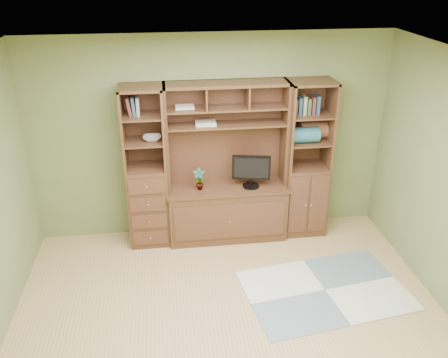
{
  "coord_description": "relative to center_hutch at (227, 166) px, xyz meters",
  "views": [
    {
      "loc": [
        -0.57,
        -3.6,
        3.42
      ],
      "look_at": [
        0.06,
        1.2,
        1.1
      ],
      "focal_mm": 38.0,
      "sensor_mm": 36.0,
      "label": 1
    }
  ],
  "objects": [
    {
      "name": "orchid",
      "position": [
        -0.36,
        -0.03,
        -0.15
      ],
      "size": [
        0.15,
        0.1,
        0.29
      ],
      "primitive_type": "imported",
      "color": "#A95339",
      "rests_on": "center_hutch"
    },
    {
      "name": "left_tower",
      "position": [
        -1.0,
        0.04,
        0.0
      ],
      "size": [
        0.5,
        0.45,
        2.05
      ],
      "primitive_type": "cube",
      "color": "#4B2D1A",
      "rests_on": "ground"
    },
    {
      "name": "bowl",
      "position": [
        -0.91,
        0.04,
        0.39
      ],
      "size": [
        0.22,
        0.22,
        0.05
      ],
      "primitive_type": "imported",
      "color": "beige",
      "rests_on": "left_tower"
    },
    {
      "name": "magazines",
      "position": [
        -0.25,
        0.09,
        0.53
      ],
      "size": [
        0.25,
        0.18,
        0.04
      ],
      "primitive_type": "cube",
      "color": "beige",
      "rests_on": "center_hutch"
    },
    {
      "name": "center_hutch",
      "position": [
        0.0,
        0.0,
        0.0
      ],
      "size": [
        1.54,
        0.53,
        2.05
      ],
      "primitive_type": "cube",
      "color": "#4B2D1A",
      "rests_on": "ground"
    },
    {
      "name": "blanket_teal",
      "position": [
        0.97,
        -0.01,
        0.36
      ],
      "size": [
        0.34,
        0.2,
        0.2
      ],
      "primitive_type": "cube",
      "color": "#275B67",
      "rests_on": "right_tower"
    },
    {
      "name": "monitor",
      "position": [
        0.3,
        -0.03,
        -0.0
      ],
      "size": [
        0.51,
        0.31,
        0.59
      ],
      "primitive_type": "cube",
      "rotation": [
        0.0,
        0.0,
        -0.21
      ],
      "color": "black",
      "rests_on": "center_hutch"
    },
    {
      "name": "room",
      "position": [
        -0.17,
        -1.73,
        0.28
      ],
      "size": [
        4.6,
        4.1,
        2.64
      ],
      "color": "tan",
      "rests_on": "ground"
    },
    {
      "name": "rug",
      "position": [
        0.93,
        -1.28,
        -1.02
      ],
      "size": [
        1.9,
        1.41,
        0.01
      ],
      "primitive_type": "cube",
      "rotation": [
        0.0,
        0.0,
        0.15
      ],
      "color": "#A7ADAC",
      "rests_on": "ground"
    },
    {
      "name": "blanket_red",
      "position": [
        1.13,
        0.12,
        0.37
      ],
      "size": [
        0.39,
        0.22,
        0.22
      ],
      "primitive_type": "cube",
      "color": "brown",
      "rests_on": "right_tower"
    },
    {
      "name": "right_tower",
      "position": [
        1.02,
        0.04,
        0.0
      ],
      "size": [
        0.55,
        0.45,
        2.05
      ],
      "primitive_type": "cube",
      "color": "#4B2D1A",
      "rests_on": "ground"
    }
  ]
}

